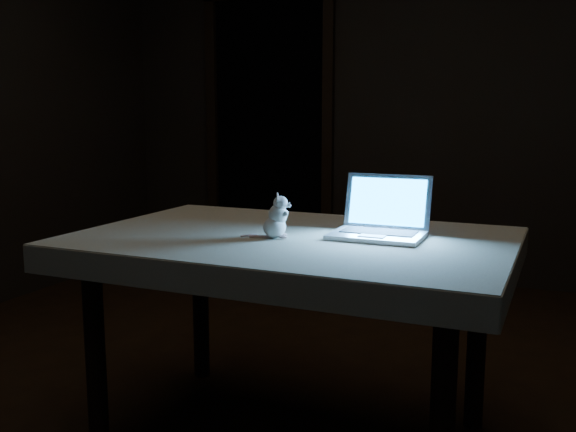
% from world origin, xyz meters
% --- Properties ---
extents(floor, '(5.00, 5.00, 0.00)m').
position_xyz_m(floor, '(0.00, 0.00, 0.00)').
color(floor, black).
rests_on(floor, ground).
extents(back_wall, '(4.50, 0.04, 2.60)m').
position_xyz_m(back_wall, '(0.00, 2.50, 1.30)').
color(back_wall, black).
rests_on(back_wall, ground).
extents(doorway, '(1.06, 0.36, 2.13)m').
position_xyz_m(doorway, '(-1.10, 2.50, 1.06)').
color(doorway, black).
rests_on(doorway, back_wall).
extents(table, '(1.44, 0.95, 0.76)m').
position_xyz_m(table, '(0.11, -0.02, 0.38)').
color(table, black).
rests_on(table, floor).
extents(tablecloth, '(1.54, 1.05, 0.09)m').
position_xyz_m(tablecloth, '(0.11, 0.02, 0.72)').
color(tablecloth, beige).
rests_on(tablecloth, table).
extents(laptop, '(0.32, 0.28, 0.21)m').
position_xyz_m(laptop, '(0.40, 0.05, 0.87)').
color(laptop, silver).
rests_on(laptop, tablecloth).
extents(plush_mouse, '(0.14, 0.14, 0.16)m').
position_xyz_m(plush_mouse, '(0.07, -0.09, 0.85)').
color(plush_mouse, silver).
rests_on(plush_mouse, tablecloth).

